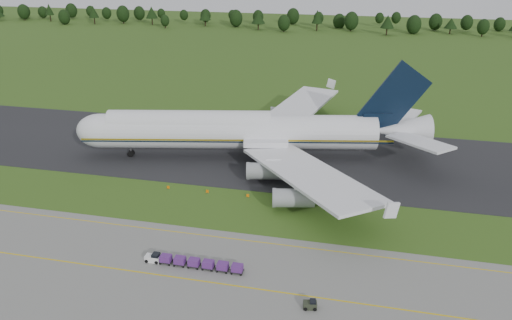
% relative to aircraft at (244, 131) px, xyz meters
% --- Properties ---
extents(ground, '(600.00, 600.00, 0.00)m').
position_rel_aircraft_xyz_m(ground, '(4.66, -24.70, -6.46)').
color(ground, '#315218').
rests_on(ground, ground).
extents(taxiway, '(300.00, 40.00, 0.08)m').
position_rel_aircraft_xyz_m(taxiway, '(4.66, 3.30, -6.42)').
color(taxiway, black).
rests_on(taxiway, ground).
extents(apron_markings, '(300.00, 30.20, 0.01)m').
position_rel_aircraft_xyz_m(apron_markings, '(4.66, -51.68, -6.39)').
color(apron_markings, '#D8BA0C').
rests_on(apron_markings, apron).
extents(tree_line, '(526.76, 21.04, 11.85)m').
position_rel_aircraft_xyz_m(tree_line, '(-2.52, 196.17, -0.24)').
color(tree_line, black).
rests_on(tree_line, ground).
extents(aircraft, '(80.80, 76.92, 22.62)m').
position_rel_aircraft_xyz_m(aircraft, '(0.00, 0.00, 0.00)').
color(aircraft, white).
rests_on(aircraft, ground).
extents(baggage_train, '(15.44, 1.40, 1.35)m').
position_rel_aircraft_xyz_m(baggage_train, '(2.84, -43.61, -5.67)').
color(baggage_train, white).
rests_on(baggage_train, apron).
extents(utility_cart, '(1.97, 1.39, 0.99)m').
position_rel_aircraft_xyz_m(utility_cart, '(21.31, -49.12, -5.91)').
color(utility_cart, '#282E20').
rests_on(utility_cart, apron).
extents(edge_markers, '(16.90, 0.30, 0.60)m').
position_rel_aircraft_xyz_m(edge_markers, '(-2.65, -19.36, -6.18)').
color(edge_markers, orange).
rests_on(edge_markers, ground).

